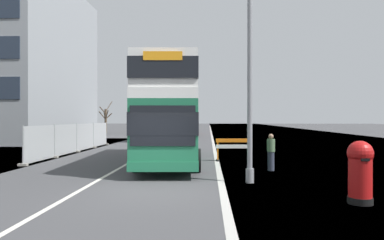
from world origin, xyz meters
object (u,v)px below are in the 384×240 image
(red_pillar_postbox, at_px, (360,169))
(car_oncoming_near, at_px, (141,131))
(double_decker_bus, at_px, (171,112))
(roadworks_barrier, at_px, (234,146))
(car_receding_far, at_px, (191,127))
(pedestrian_at_kerb, at_px, (271,152))
(lamppost_foreground, at_px, (250,55))
(car_receding_mid, at_px, (188,129))

(red_pillar_postbox, distance_m, car_oncoming_near, 27.13)
(double_decker_bus, relative_size, roadworks_barrier, 5.94)
(car_oncoming_near, relative_size, car_receding_far, 0.88)
(double_decker_bus, bearing_deg, pedestrian_at_kerb, -31.07)
(lamppost_foreground, relative_size, roadworks_barrier, 4.88)
(car_oncoming_near, bearing_deg, car_receding_far, 76.15)
(lamppost_foreground, xyz_separation_m, roadworks_barrier, (-0.09, 6.29, -3.71))
(lamppost_foreground, distance_m, pedestrian_at_kerb, 4.89)
(car_oncoming_near, bearing_deg, lamppost_foreground, -69.70)
(double_decker_bus, relative_size, lamppost_foreground, 1.22)
(car_receding_mid, bearing_deg, car_receding_far, 90.09)
(car_oncoming_near, distance_m, car_receding_mid, 9.43)
(roadworks_barrier, xyz_separation_m, car_receding_far, (-3.87, 32.69, 0.23))
(red_pillar_postbox, height_order, roadworks_barrier, red_pillar_postbox)
(lamppost_foreground, bearing_deg, car_oncoming_near, 110.30)
(car_receding_mid, bearing_deg, roadworks_barrier, -80.94)
(car_oncoming_near, bearing_deg, roadworks_barrier, -62.88)
(double_decker_bus, bearing_deg, car_receding_mid, 91.26)
(roadworks_barrier, relative_size, car_oncoming_near, 0.49)
(double_decker_bus, height_order, roadworks_barrier, double_decker_bus)
(double_decker_bus, height_order, pedestrian_at_kerb, double_decker_bus)
(red_pillar_postbox, xyz_separation_m, car_receding_far, (-6.54, 41.90, 0.09))
(car_oncoming_near, relative_size, pedestrian_at_kerb, 2.49)
(car_receding_far, bearing_deg, double_decker_bus, -89.04)
(lamppost_foreground, bearing_deg, car_receding_far, 95.79)
(roadworks_barrier, height_order, pedestrian_at_kerb, pedestrian_at_kerb)
(red_pillar_postbox, height_order, car_receding_mid, car_receding_mid)
(red_pillar_postbox, distance_m, roadworks_barrier, 9.58)
(red_pillar_postbox, relative_size, pedestrian_at_kerb, 1.05)
(car_oncoming_near, xyz_separation_m, pedestrian_at_kerb, (9.40, -19.07, -0.25))
(car_receding_far, distance_m, pedestrian_at_kerb, 36.43)
(car_oncoming_near, height_order, car_receding_far, car_oncoming_near)
(car_receding_mid, bearing_deg, car_oncoming_near, -116.43)
(car_oncoming_near, xyz_separation_m, car_receding_mid, (4.20, 8.44, -0.03))
(car_receding_mid, relative_size, car_receding_far, 0.86)
(roadworks_barrier, bearing_deg, lamppost_foreground, -89.20)
(car_receding_far, xyz_separation_m, pedestrian_at_kerb, (5.22, -36.05, -0.21))
(red_pillar_postbox, bearing_deg, double_decker_bus, 124.65)
(roadworks_barrier, bearing_deg, double_decker_bus, -170.63)
(pedestrian_at_kerb, bearing_deg, car_receding_far, 98.23)
(car_receding_mid, bearing_deg, double_decker_bus, -88.74)
(lamppost_foreground, relative_size, car_receding_mid, 2.44)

